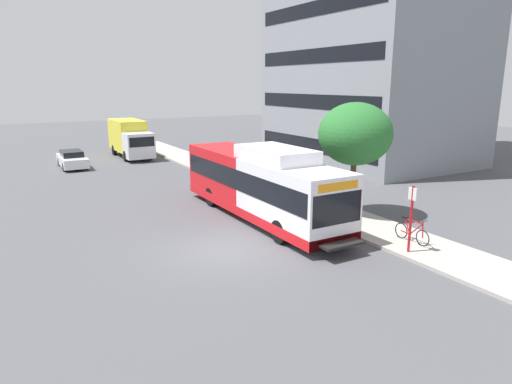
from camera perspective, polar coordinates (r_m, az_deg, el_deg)
ground_plane at (r=25.32m, az=-12.18°, el=-1.56°), size 120.00×120.00×0.00m
sidewalk_curb at (r=26.51m, az=3.71°, el=-0.44°), size 3.00×56.00×0.14m
transit_bus at (r=21.90m, az=0.54°, el=0.99°), size 2.58×12.25×3.65m
bus_stop_sign_pole at (r=18.10m, az=18.95°, el=-2.64°), size 0.10×0.36×2.60m
bicycle_parked at (r=19.56m, az=19.02°, el=-4.79°), size 0.52×1.76×1.02m
street_tree_near_stop at (r=22.45m, az=12.38°, el=7.12°), size 3.55×3.55×5.46m
parked_car_far_lane at (r=38.34m, az=-22.12°, el=3.85°), size 1.80×4.50×1.33m
box_truck_background at (r=42.05m, az=-15.56°, el=6.61°), size 2.32×7.01×3.25m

